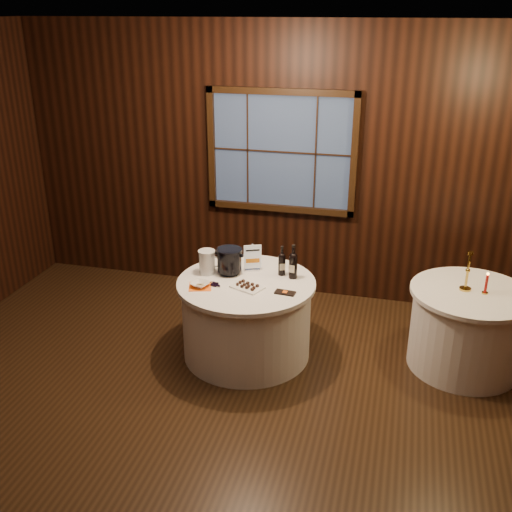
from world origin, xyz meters
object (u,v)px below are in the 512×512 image
(side_table, at_px, (467,329))
(red_candle, at_px, (486,285))
(glass_pitcher, at_px, (207,262))
(main_table, at_px, (246,318))
(chocolate_box, at_px, (285,293))
(brass_candlestick, at_px, (467,276))
(grape_bunch, at_px, (216,284))
(cracker_bowl, at_px, (200,284))
(sign_stand, at_px, (252,261))
(port_bottle_right, at_px, (293,264))
(ice_bucket, at_px, (229,261))
(chocolate_plate, at_px, (247,286))
(port_bottle_left, at_px, (282,262))

(side_table, distance_m, red_candle, 0.47)
(side_table, height_order, glass_pitcher, glass_pitcher)
(main_table, distance_m, chocolate_box, 0.58)
(side_table, relative_size, brass_candlestick, 2.95)
(chocolate_box, height_order, brass_candlestick, brass_candlestick)
(grape_bunch, xyz_separation_m, cracker_bowl, (-0.13, -0.06, 0.01))
(sign_stand, bearing_deg, glass_pitcher, -178.53)
(cracker_bowl, bearing_deg, port_bottle_right, 27.03)
(grape_bunch, relative_size, red_candle, 0.74)
(sign_stand, distance_m, chocolate_box, 0.58)
(side_table, xyz_separation_m, ice_bucket, (-2.20, -0.17, 0.51))
(ice_bucket, distance_m, red_candle, 2.30)
(port_bottle_right, bearing_deg, grape_bunch, -142.83)
(sign_stand, bearing_deg, chocolate_box, -67.74)
(side_table, bearing_deg, main_table, -171.47)
(cracker_bowl, xyz_separation_m, brass_candlestick, (2.31, 0.53, 0.11))
(sign_stand, xyz_separation_m, port_bottle_right, (0.41, -0.07, 0.05))
(port_bottle_right, relative_size, grape_bunch, 2.16)
(sign_stand, height_order, glass_pitcher, sign_stand)
(sign_stand, relative_size, glass_pitcher, 1.17)
(chocolate_plate, bearing_deg, port_bottle_left, 56.55)
(port_bottle_right, relative_size, glass_pitcher, 1.42)
(port_bottle_left, bearing_deg, cracker_bowl, -169.61)
(side_table, distance_m, ice_bucket, 2.26)
(red_candle, bearing_deg, cracker_bowl, -168.80)
(sign_stand, bearing_deg, ice_bucket, -168.55)
(port_bottle_right, relative_size, brass_candlestick, 0.89)
(main_table, height_order, grape_bunch, grape_bunch)
(side_table, xyz_separation_m, port_bottle_right, (-1.60, -0.12, 0.52))
(sign_stand, height_order, red_candle, sign_stand)
(ice_bucket, xyz_separation_m, chocolate_plate, (0.24, -0.26, -0.11))
(chocolate_plate, distance_m, glass_pitcher, 0.51)
(red_candle, bearing_deg, main_table, -172.49)
(chocolate_plate, bearing_deg, brass_candlestick, 13.33)
(side_table, distance_m, cracker_bowl, 2.46)
(port_bottle_left, bearing_deg, chocolate_box, -96.85)
(port_bottle_right, distance_m, glass_pitcher, 0.81)
(chocolate_plate, height_order, chocolate_box, chocolate_plate)
(sign_stand, distance_m, glass_pitcher, 0.43)
(side_table, bearing_deg, chocolate_plate, -167.44)
(main_table, relative_size, brass_candlestick, 3.49)
(chocolate_box, height_order, red_candle, red_candle)
(port_bottle_left, distance_m, port_bottle_right, 0.12)
(side_table, bearing_deg, red_candle, -13.06)
(port_bottle_right, height_order, grape_bunch, port_bottle_right)
(side_table, bearing_deg, glass_pitcher, -174.79)
(port_bottle_left, bearing_deg, brass_candlestick, -20.26)
(side_table, height_order, chocolate_box, chocolate_box)
(chocolate_plate, bearing_deg, chocolate_box, -3.54)
(side_table, height_order, sign_stand, sign_stand)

